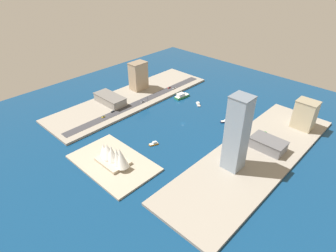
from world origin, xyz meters
name	(u,v)px	position (x,y,z in m)	size (l,w,h in m)	color
ground_plane	(183,124)	(0.00, 0.00, 0.00)	(440.00, 440.00, 0.00)	navy
quay_west	(254,156)	(-94.60, 0.00, 1.34)	(70.00, 240.00, 2.68)	gray
quay_east	(132,98)	(94.60, 0.00, 1.34)	(70.00, 240.00, 2.68)	gray
peninsula_point	(113,163)	(-0.04, 103.49, 1.00)	(85.38, 54.06, 2.00)	#A89E89
road_strip	(141,102)	(75.34, 0.00, 2.75)	(11.97, 228.00, 0.15)	#38383D
yacht_sleek_gray	(198,104)	(16.70, -50.24, 1.20)	(11.44, 10.13, 3.24)	#999EA3
patrol_launch_navy	(226,121)	(-35.38, -37.71, 1.33)	(10.38, 12.39, 3.51)	#1E284C
water_taxi_orange	(154,144)	(-5.87, 54.29, 1.31)	(7.11, 10.90, 3.76)	orange
ferry_green_doubledeck	(182,96)	(47.40, -51.66, 2.60)	(10.60, 24.74, 6.81)	#2D8C4C
warehouse_low_gray	(268,144)	(-98.64, -18.86, 8.41)	(34.52, 21.02, 11.40)	gray
tower_tall_glass	(237,134)	(-87.57, 29.86, 39.50)	(17.79, 17.34, 73.57)	#8C9EB2
apartment_midrise_tan	(138,76)	(108.69, -26.46, 22.63)	(17.15, 24.62, 39.84)	tan
office_block_beige	(305,115)	(-107.40, -84.92, 19.46)	(23.03, 18.26, 33.50)	#C6B793
carpark_squat_concrete	(110,99)	(102.25, 30.27, 8.13)	(46.67, 21.32, 10.84)	gray
sedan_silver	(143,101)	(72.60, -0.86, 3.64)	(2.03, 5.17, 1.67)	black
taxi_yellow_cab	(103,117)	(77.19, 59.56, 3.60)	(1.95, 4.31, 1.58)	black
pickup_red	(169,88)	(77.71, -58.16, 3.65)	(2.14, 5.22, 1.69)	black
suv_black	(113,111)	(79.68, 43.56, 3.60)	(1.95, 4.58, 1.56)	black
van_white	(174,88)	(71.19, -61.55, 3.67)	(1.95, 4.49, 1.75)	black
traffic_light_waterfront	(147,99)	(68.10, -5.67, 7.02)	(0.36, 0.36, 6.50)	black
opera_landmark	(113,155)	(-1.03, 103.49, 11.21)	(41.06, 22.32, 23.70)	#BCAD93
park_tree_cluster	(264,136)	(-88.14, -30.68, 8.10)	(8.30, 14.36, 7.95)	brown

